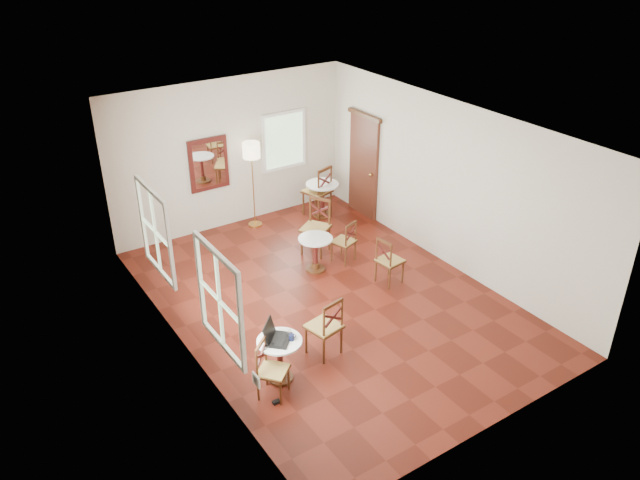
# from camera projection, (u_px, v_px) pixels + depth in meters

# --- Properties ---
(ground) EXTENTS (7.00, 7.00, 0.00)m
(ground) POSITION_uv_depth(u_px,v_px,m) (330.00, 300.00, 10.46)
(ground) COLOR #5B1A0F
(ground) RESTS_ON ground
(room_shell) EXTENTS (5.02, 7.02, 3.01)m
(room_shell) POSITION_uv_depth(u_px,v_px,m) (318.00, 191.00, 9.74)
(room_shell) COLOR beige
(room_shell) RESTS_ON ground
(cafe_table_near) EXTENTS (0.62, 0.62, 0.65)m
(cafe_table_near) POSITION_uv_depth(u_px,v_px,m) (280.00, 355.00, 8.53)
(cafe_table_near) COLOR #4C2813
(cafe_table_near) RESTS_ON ground
(cafe_table_mid) EXTENTS (0.61, 0.61, 0.65)m
(cafe_table_mid) POSITION_uv_depth(u_px,v_px,m) (315.00, 250.00, 11.14)
(cafe_table_mid) COLOR #4C2813
(cafe_table_mid) RESTS_ON ground
(cafe_table_back) EXTENTS (0.69, 0.69, 0.73)m
(cafe_table_back) POSITION_uv_depth(u_px,v_px,m) (322.00, 196.00, 13.10)
(cafe_table_back) COLOR #4C2813
(cafe_table_back) RESTS_ON ground
(chair_near_a) EXTENTS (0.52, 0.52, 0.96)m
(chair_near_a) POSITION_uv_depth(u_px,v_px,m) (325.00, 327.00, 8.98)
(chair_near_a) COLOR #4C2813
(chair_near_a) RESTS_ON ground
(chair_near_b) EXTENTS (0.54, 0.54, 0.83)m
(chair_near_b) POSITION_uv_depth(u_px,v_px,m) (271.00, 370.00, 8.24)
(chair_near_b) COLOR #4C2813
(chair_near_b) RESTS_ON ground
(chair_mid_a) EXTENTS (0.48, 0.48, 0.82)m
(chair_mid_a) POSITION_uv_depth(u_px,v_px,m) (345.00, 241.00, 11.42)
(chair_mid_a) COLOR #4C2813
(chair_mid_a) RESTS_ON ground
(chair_mid_b) EXTENTS (0.45, 0.45, 0.88)m
(chair_mid_b) POSITION_uv_depth(u_px,v_px,m) (389.00, 261.00, 10.74)
(chair_mid_b) COLOR #4C2813
(chair_mid_b) RESTS_ON ground
(chair_back_a) EXTENTS (0.64, 0.64, 1.10)m
(chair_back_a) POSITION_uv_depth(u_px,v_px,m) (318.00, 191.00, 13.10)
(chair_back_a) COLOR #4C2813
(chair_back_a) RESTS_ON ground
(chair_back_b) EXTENTS (0.67, 0.67, 1.05)m
(chair_back_b) POSITION_uv_depth(u_px,v_px,m) (316.00, 227.00, 11.68)
(chair_back_b) COLOR #4C2813
(chair_back_b) RESTS_ON ground
(floor_lamp) EXTENTS (0.35, 0.35, 1.78)m
(floor_lamp) POSITION_uv_depth(u_px,v_px,m) (252.00, 156.00, 12.20)
(floor_lamp) COLOR #BF8C3F
(floor_lamp) RESTS_ON ground
(laptop) EXTENTS (0.49, 0.49, 0.27)m
(laptop) POSITION_uv_depth(u_px,v_px,m) (275.00, 336.00, 8.39)
(laptop) COLOR black
(laptop) RESTS_ON cafe_table_near
(mouse) EXTENTS (0.09, 0.06, 0.03)m
(mouse) POSITION_uv_depth(u_px,v_px,m) (273.00, 344.00, 8.32)
(mouse) COLOR black
(mouse) RESTS_ON cafe_table_near
(navy_mug) EXTENTS (0.11, 0.07, 0.08)m
(navy_mug) POSITION_uv_depth(u_px,v_px,m) (292.00, 337.00, 8.40)
(navy_mug) COLOR black
(navy_mug) RESTS_ON cafe_table_near
(water_glass) EXTENTS (0.05, 0.05, 0.09)m
(water_glass) POSITION_uv_depth(u_px,v_px,m) (290.00, 332.00, 8.50)
(water_glass) COLOR white
(water_glass) RESTS_ON cafe_table_near
(power_adapter) EXTENTS (0.10, 0.06, 0.04)m
(power_adapter) POSITION_uv_depth(u_px,v_px,m) (276.00, 402.00, 8.27)
(power_adapter) COLOR black
(power_adapter) RESTS_ON ground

